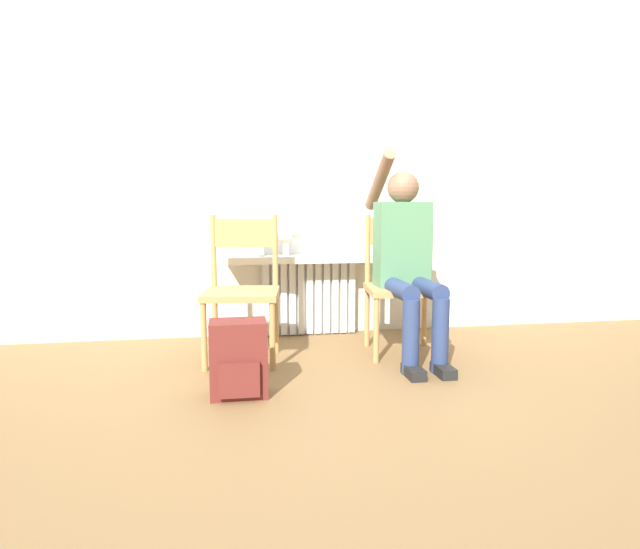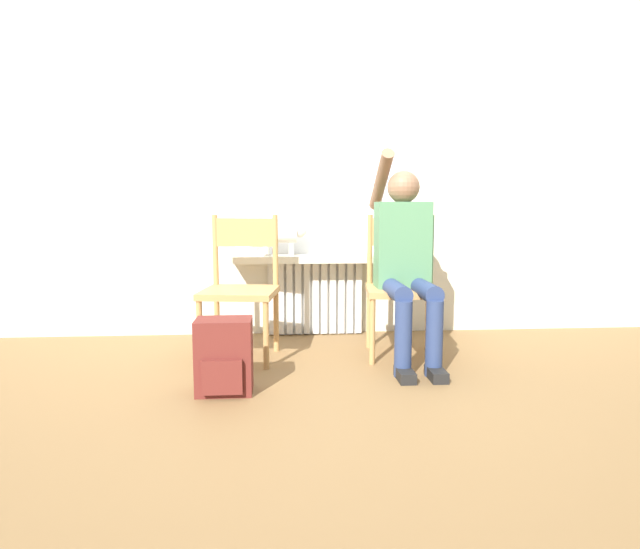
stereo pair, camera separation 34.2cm
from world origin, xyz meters
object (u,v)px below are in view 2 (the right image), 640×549
at_px(backpack, 224,357).
at_px(chair_left, 241,286).
at_px(person, 406,255).
at_px(cat, 281,234).
at_px(chair_right, 402,284).

bearing_deg(backpack, chair_left, 86.44).
bearing_deg(person, cat, 140.58).
xyz_separation_m(chair_right, cat, (-0.78, 0.52, 0.30)).
height_order(chair_right, backpack, chair_right).
relative_size(chair_right, person, 0.69).
xyz_separation_m(person, cat, (-0.78, 0.64, 0.10)).
relative_size(chair_left, backpack, 2.34).
bearing_deg(cat, person, -39.42).
bearing_deg(person, backpack, -152.82).
distance_m(person, backpack, 1.30).
height_order(chair_left, backpack, chair_left).
bearing_deg(chair_right, person, -85.88).
bearing_deg(person, chair_right, 87.60).
distance_m(chair_left, chair_right, 1.04).
bearing_deg(chair_left, chair_right, 8.15).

